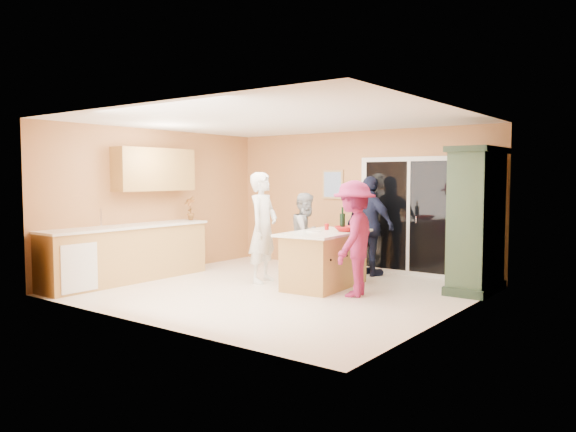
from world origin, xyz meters
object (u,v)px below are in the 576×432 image
Objects in this scene: woman_magenta at (354,238)px; green_hutch at (477,222)px; woman_white at (263,228)px; woman_navy at (370,226)px; kitchen_island at (325,261)px; woman_grey at (306,235)px.

green_hutch is at bearing 121.51° from woman_magenta.
woman_white is 1.97m from woman_navy.
kitchen_island is at bearing -86.30° from woman_white.
green_hutch is 3.36m from woman_white.
woman_navy reaches higher than woman_grey.
woman_white is 0.93m from woman_grey.
woman_white is at bearing -104.59° from woman_magenta.
woman_white is at bearing 69.36° from woman_navy.
woman_grey is at bearing -135.01° from woman_magenta.
woman_magenta is at bearing -102.03° from woman_white.
woman_magenta is at bearing -134.74° from green_hutch.
woman_grey is (0.26, 0.87, -0.18)m from woman_white.
green_hutch is at bearing 22.81° from kitchen_island.
green_hutch is at bearing -77.88° from woman_white.
kitchen_island is at bearing -152.80° from green_hutch.
woman_navy is at bearing -51.72° from woman_grey.
woman_navy reaches higher than kitchen_island.
woman_navy is (-1.98, 0.30, -0.19)m from green_hutch.
woman_grey is (-0.77, 0.60, 0.32)m from kitchen_island.
green_hutch reaches higher than woman_grey.
woman_magenta is (-1.34, -1.35, -0.22)m from green_hutch.
kitchen_island is 1.44m from woman_navy.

